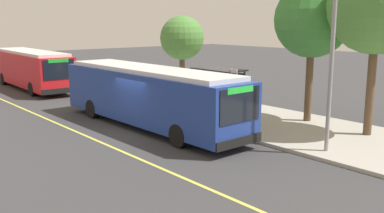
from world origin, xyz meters
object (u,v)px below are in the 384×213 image
object	(u,v)px
transit_bus_second	(31,68)
waiting_bench	(220,104)
transit_bus_main	(149,95)
route_sign_post	(234,89)

from	to	relation	value
transit_bus_second	waiting_bench	xyz separation A→B (m)	(16.62, 4.42, -0.98)
transit_bus_main	transit_bus_second	distance (m)	16.32
transit_bus_second	route_sign_post	xyz separation A→B (m)	(19.30, 2.72, 0.34)
transit_bus_main	transit_bus_second	size ratio (longest dim) A/B	1.05
transit_bus_main	transit_bus_second	bearing A→B (deg)	179.46
transit_bus_main	waiting_bench	distance (m)	4.69
transit_bus_main	waiting_bench	bearing A→B (deg)	86.30
route_sign_post	transit_bus_main	bearing A→B (deg)	-135.97
transit_bus_main	route_sign_post	bearing A→B (deg)	44.03
route_sign_post	transit_bus_second	bearing A→B (deg)	-171.98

